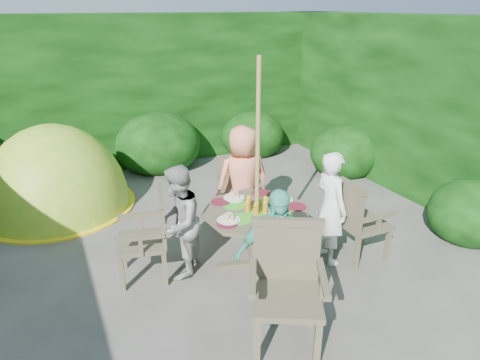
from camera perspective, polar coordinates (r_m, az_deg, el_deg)
name	(u,v)px	position (r m, az deg, el deg)	size (l,w,h in m)	color
ground	(191,279)	(4.54, -6.49, -13.01)	(60.00, 60.00, 0.00)	#494741
hedge_enclosure	(149,130)	(5.19, -12.00, 6.54)	(9.00, 9.00, 2.50)	black
patio_table	(257,219)	(4.45, 2.26, -5.23)	(1.41, 1.41, 0.80)	#413B2A
parasol_pole	(257,170)	(4.23, 2.32, 1.28)	(0.04, 0.04, 2.20)	olive
garden_chair_right	(357,218)	(4.80, 15.30, -4.95)	(0.50, 0.55, 0.90)	#413B2A
garden_chair_left	(149,235)	(4.42, -12.04, -7.19)	(0.58, 0.63, 0.89)	#413B2A
garden_chair_back	(238,186)	(5.47, -0.23, -0.85)	(0.65, 0.61, 0.87)	#413B2A
garden_chair_front	(287,284)	(3.56, 6.23, -13.61)	(0.77, 0.74, 1.00)	#413B2A
child_right	(330,208)	(4.64, 11.97, -3.65)	(0.45, 0.30, 1.25)	white
child_left	(179,222)	(4.35, -8.19, -5.61)	(0.58, 0.45, 1.19)	gray
child_back	(243,180)	(5.11, 0.40, -0.05)	(0.66, 0.43, 1.34)	#F88666
child_front	(276,255)	(3.74, 4.78, -9.98)	(0.73, 0.30, 1.24)	#52C0A4
dome_tent	(60,208)	(6.48, -22.88, -3.40)	(2.05, 2.05, 2.35)	#7FBC24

